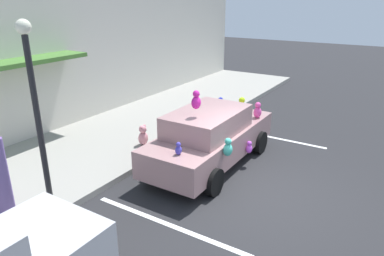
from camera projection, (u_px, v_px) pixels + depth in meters
The scene contains 9 objects.
ground_plane at pixel (255, 193), 8.11m from camera, with size 60.00×60.00×0.00m, color #262628.
sidewalk at pixel (98, 145), 10.58m from camera, with size 24.00×4.00×0.15m, color gray.
storefront_building at pixel (37, 33), 10.56m from camera, with size 24.00×1.25×6.40m.
parking_stripe_front at pixel (269, 137), 11.40m from camera, with size 0.12×3.60×0.01m, color silver.
parking_stripe_rear at pixel (168, 224), 7.01m from camera, with size 0.12×3.60×0.01m, color silver.
plush_covered_car at pixel (211, 136), 9.26m from camera, with size 4.39×1.96×2.19m.
teddy_bear_on_sidewalk at pixel (143, 136), 10.32m from camera, with size 0.31×0.26×0.60m.
street_lamp_post at pixel (34, 96), 6.79m from camera, with size 0.28×0.28×3.70m.
pedestrian_near_shopfront at pixel (0, 175), 6.83m from camera, with size 0.31×0.31×1.81m.
Camera 1 is at (-6.78, -2.54, 4.21)m, focal length 33.33 mm.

